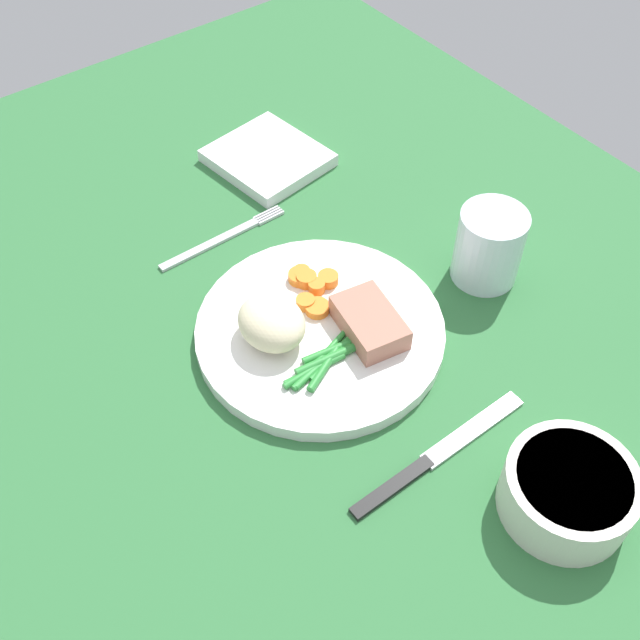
{
  "coord_description": "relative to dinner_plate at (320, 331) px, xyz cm",
  "views": [
    {
      "loc": [
        42.32,
        -34.35,
        64.22
      ],
      "look_at": [
        1.86,
        -3.64,
        4.6
      ],
      "focal_mm": 43.19,
      "sensor_mm": 36.0,
      "label": 1
    }
  ],
  "objects": [
    {
      "name": "knife",
      "position": [
        17.95,
        -0.29,
        -0.6
      ],
      "size": [
        1.7,
        20.5,
        0.64
      ],
      "rotation": [
        0.0,
        0.0,
        0.02
      ],
      "color": "black",
      "rests_on": "dining_table"
    },
    {
      "name": "meat_portion",
      "position": [
        3.48,
        4.06,
        2.09
      ],
      "size": [
        8.9,
        6.55,
        2.58
      ],
      "primitive_type": "cube",
      "rotation": [
        0.0,
        0.0,
        -0.18
      ],
      "color": "#A86B56",
      "rests_on": "dinner_plate"
    },
    {
      "name": "dinner_plate",
      "position": [
        0.0,
        0.0,
        0.0
      ],
      "size": [
        25.79,
        25.79,
        1.6
      ],
      "primitive_type": "cylinder",
      "color": "white",
      "rests_on": "dining_table"
    },
    {
      "name": "napkin",
      "position": [
        -27.0,
        12.11,
        0.01
      ],
      "size": [
        14.79,
        13.83,
        1.63
      ],
      "primitive_type": "cube",
      "rotation": [
        0.0,
        0.0,
        0.13
      ],
      "color": "white",
      "rests_on": "dining_table"
    },
    {
      "name": "green_beans",
      "position": [
        4.08,
        -2.56,
        1.17
      ],
      "size": [
        4.44,
        9.93,
        0.88
      ],
      "color": "#2D8C38",
      "rests_on": "dinner_plate"
    },
    {
      "name": "carrot_slices",
      "position": [
        -4.66,
        2.34,
        1.33
      ],
      "size": [
        7.27,
        6.03,
        1.21
      ],
      "color": "orange",
      "rests_on": "dinner_plate"
    },
    {
      "name": "salad_bowl",
      "position": [
        28.21,
        5.24,
        2.07
      ],
      "size": [
        11.4,
        11.4,
        5.09
      ],
      "color": "silver",
      "rests_on": "dining_table"
    },
    {
      "name": "fork",
      "position": [
        -18.49,
        -0.26,
        -0.6
      ],
      "size": [
        1.44,
        16.6,
        0.4
      ],
      "rotation": [
        0.0,
        0.0,
        -0.03
      ],
      "color": "silver",
      "rests_on": "dining_table"
    },
    {
      "name": "mashed_potatoes",
      "position": [
        -2.32,
        -4.64,
        2.99
      ],
      "size": [
        7.53,
        6.41,
        4.38
      ],
      "primitive_type": "ellipsoid",
      "color": "beige",
      "rests_on": "dinner_plate"
    },
    {
      "name": "water_glass",
      "position": [
        3.83,
        19.98,
        2.94
      ],
      "size": [
        7.33,
        7.33,
        8.59
      ],
      "color": "silver",
      "rests_on": "dining_table"
    },
    {
      "name": "dining_table",
      "position": [
        -1.86,
        3.64,
        -1.8
      ],
      "size": [
        120.0,
        90.0,
        2.0
      ],
      "color": "#2D6B38",
      "rests_on": "ground"
    }
  ]
}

